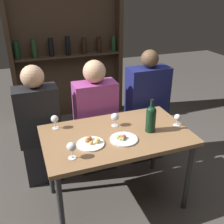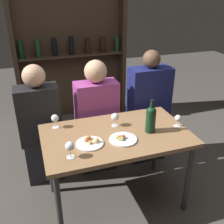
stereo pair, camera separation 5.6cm
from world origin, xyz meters
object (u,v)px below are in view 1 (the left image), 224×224
object	(u,v)px
wine_glass_2	(71,147)
seated_person_center	(96,121)
wine_glass_0	(115,117)
wine_glass_1	(55,119)
wine_glass_3	(177,118)
wine_bottle	(151,118)
seated_person_right	(146,111)
food_plate_0	(91,143)
seated_person_left	(40,130)
food_plate_1	(123,139)

from	to	relation	value
wine_glass_2	seated_person_center	xyz separation A→B (m)	(0.40, 0.77, -0.24)
wine_glass_0	seated_person_center	bearing A→B (deg)	96.87
wine_glass_1	wine_glass_3	distance (m)	1.06
wine_bottle	wine_glass_0	world-z (taller)	wine_bottle
wine_glass_1	seated_person_right	bearing A→B (deg)	15.63
wine_glass_0	wine_glass_1	bearing A→B (deg)	165.10
wine_bottle	food_plate_0	distance (m)	0.54
wine_glass_3	food_plate_0	distance (m)	0.80
wine_glass_0	seated_person_right	size ratio (longest dim) A/B	0.10
wine_glass_1	seated_person_center	distance (m)	0.58
wine_glass_2	wine_bottle	bearing A→B (deg)	12.48
wine_glass_3	seated_person_right	xyz separation A→B (m)	(0.02, 0.60, -0.21)
wine_glass_2	food_plate_0	xyz separation A→B (m)	(0.18, 0.13, -0.08)
wine_glass_0	seated_person_left	size ratio (longest dim) A/B	0.10
wine_glass_1	food_plate_0	distance (m)	0.42
wine_glass_1	food_plate_1	bearing A→B (deg)	-38.20
food_plate_1	wine_bottle	bearing A→B (deg)	11.44
wine_glass_2	food_plate_1	world-z (taller)	wine_glass_2
wine_glass_2	seated_person_center	bearing A→B (deg)	62.13
wine_glass_0	food_plate_1	size ratio (longest dim) A/B	0.54
seated_person_right	wine_glass_0	bearing A→B (deg)	-141.70
wine_glass_0	wine_glass_3	world-z (taller)	wine_glass_0
wine_glass_0	wine_glass_1	xyz separation A→B (m)	(-0.50, 0.13, 0.00)
wine_glass_2	seated_person_right	size ratio (longest dim) A/B	0.10
seated_person_right	seated_person_left	bearing A→B (deg)	180.00
wine_glass_1	food_plate_1	world-z (taller)	wine_glass_1
wine_glass_2	seated_person_left	world-z (taller)	seated_person_left
wine_bottle	wine_glass_2	size ratio (longest dim) A/B	2.23
wine_bottle	wine_glass_3	bearing A→B (deg)	1.81
wine_glass_1	food_plate_1	xyz separation A→B (m)	(0.48, -0.38, -0.08)
food_plate_0	wine_glass_3	bearing A→B (deg)	2.36
wine_glass_3	seated_person_center	xyz separation A→B (m)	(-0.57, 0.60, -0.23)
wine_glass_1	wine_glass_2	distance (m)	0.48
food_plate_0	food_plate_1	size ratio (longest dim) A/B	0.96
wine_glass_0	seated_person_left	distance (m)	0.78
wine_glass_3	food_plate_0	size ratio (longest dim) A/B	0.50
seated_person_left	seated_person_right	xyz separation A→B (m)	(1.15, 0.00, 0.01)
wine_bottle	seated_person_center	bearing A→B (deg)	116.04
wine_glass_0	seated_person_right	distance (m)	0.71
wine_glass_2	food_plate_0	distance (m)	0.23
wine_glass_0	wine_glass_1	world-z (taller)	wine_glass_1
wine_bottle	food_plate_0	bearing A→B (deg)	-177.36
wine_bottle	wine_glass_2	distance (m)	0.72
wine_bottle	wine_glass_2	bearing A→B (deg)	-167.52
seated_person_center	wine_bottle	bearing A→B (deg)	-63.96
wine_glass_3	food_plate_0	bearing A→B (deg)	-177.64
wine_glass_2	seated_person_left	xyz separation A→B (m)	(-0.16, 0.77, -0.24)
wine_glass_1	seated_person_center	size ratio (longest dim) A/B	0.10
wine_glass_3	seated_person_right	size ratio (longest dim) A/B	0.09
seated_person_center	wine_glass_1	bearing A→B (deg)	-147.18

